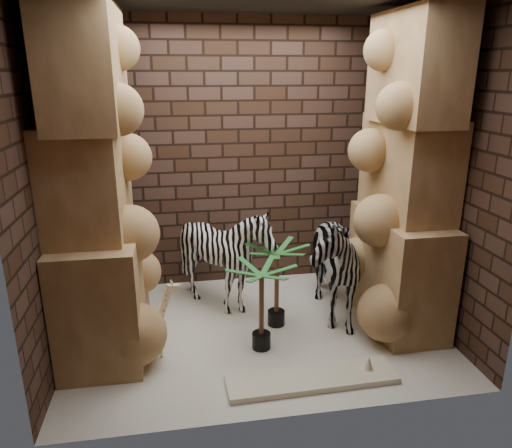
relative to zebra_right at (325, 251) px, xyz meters
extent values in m
plane|color=silver|center=(-0.73, -0.23, -0.70)|extent=(3.50, 3.50, 0.00)
plane|color=#342015|center=(-0.73, 1.02, 0.80)|extent=(3.50, 0.00, 3.50)
plane|color=#342015|center=(-0.73, -1.48, 0.80)|extent=(3.50, 0.00, 3.50)
plane|color=#342015|center=(-2.48, -0.23, 0.80)|extent=(0.00, 3.00, 3.00)
plane|color=#342015|center=(1.02, -0.23, 0.80)|extent=(0.00, 3.00, 3.00)
imported|color=white|center=(0.00, 0.00, 0.00)|extent=(0.68, 1.21, 1.40)
imported|color=white|center=(-0.98, 0.28, -0.17)|extent=(1.00, 1.21, 1.06)
cube|color=beige|center=(-0.43, -1.11, -0.67)|extent=(1.41, 0.38, 0.05)
camera|label=1|loc=(-1.44, -4.31, 1.72)|focal=33.46mm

